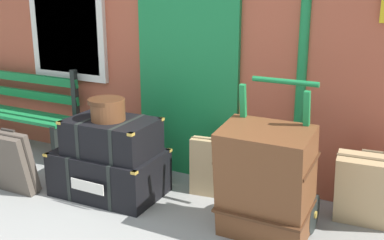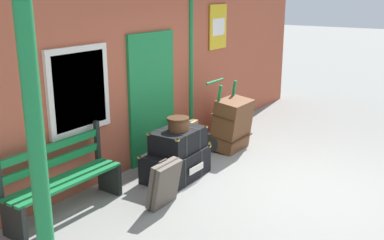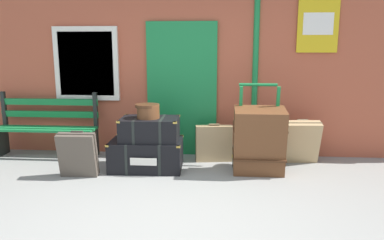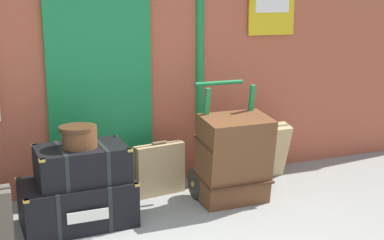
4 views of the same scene
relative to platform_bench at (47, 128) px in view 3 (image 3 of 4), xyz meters
The scene contains 11 objects.
ground_plane 3.14m from the platform_bench, 43.99° to the right, with size 60.00×60.00×0.00m, color gray.
brick_facade 2.54m from the platform_bench, 11.09° to the left, with size 10.40×0.35×3.20m.
platform_bench is the anchor object (origin of this frame).
steamer_trunk_base 1.79m from the platform_bench, 16.55° to the right, with size 1.03×0.70×0.43m.
steamer_trunk_middle 1.84m from the platform_bench, 16.29° to the right, with size 0.82×0.57×0.33m.
round_hatbox 1.87m from the platform_bench, 17.05° to the right, with size 0.34×0.33×0.20m.
porters_trolley 3.30m from the platform_bench, ahead, with size 0.71×0.56×1.21m.
large_brown_trunk 3.33m from the platform_bench, 10.13° to the right, with size 0.70×0.54×0.93m.
suitcase_tan 3.96m from the platform_bench, ahead, with size 0.53×0.37×0.66m.
suitcase_olive 2.66m from the platform_bench, ahead, with size 0.56×0.21×0.59m.
suitcase_slate 1.28m from the platform_bench, 47.06° to the right, with size 0.51×0.27×0.63m.
Camera 3 is at (0.52, -3.35, 1.71)m, focal length 34.54 mm.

